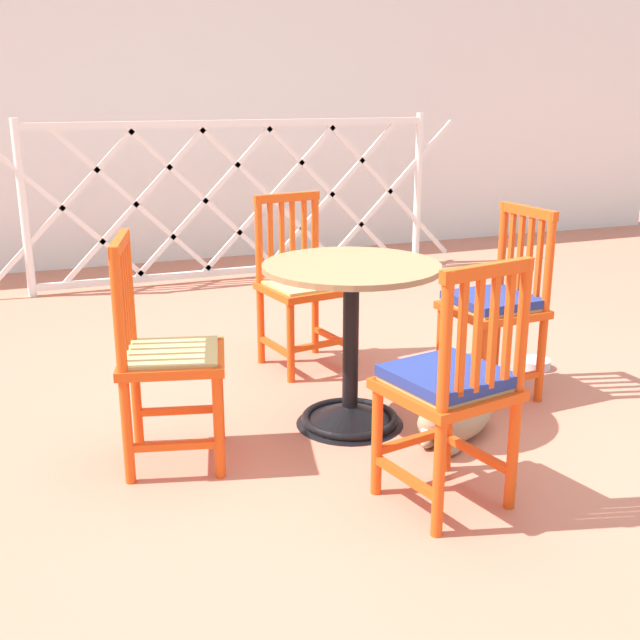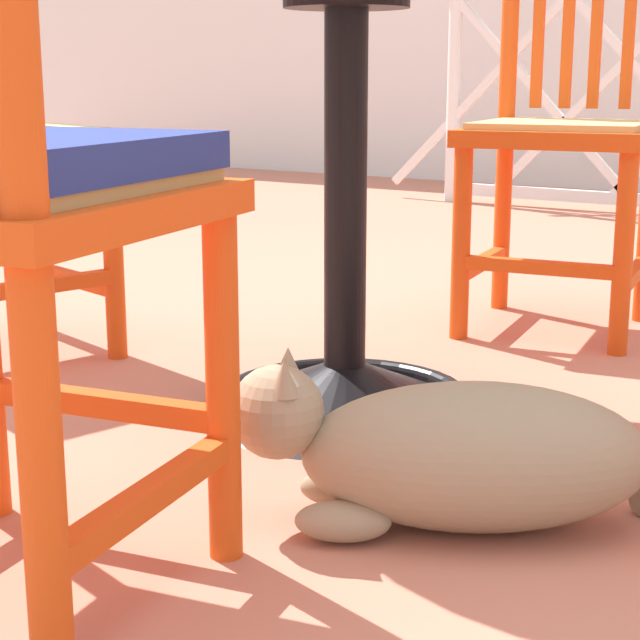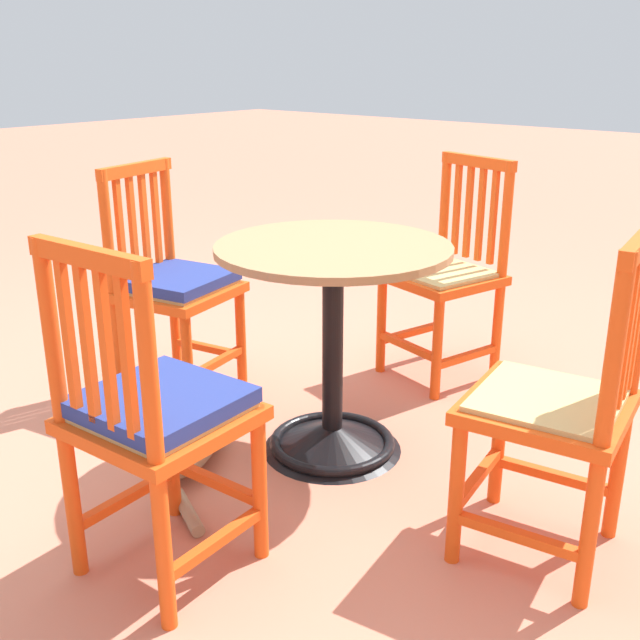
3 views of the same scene
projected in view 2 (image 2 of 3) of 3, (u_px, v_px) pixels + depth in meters
name	position (u px, v px, depth m)	size (l,w,h in m)	color
ground_plane	(314.00, 454.00, 1.61)	(24.00, 24.00, 0.00)	#C6755B
cafe_table	(345.00, 248.00, 1.75)	(0.76, 0.76, 0.73)	black
orange_chair_tucked_in	(565.00, 135.00, 2.34)	(0.46, 0.46, 0.91)	#E04C14
tabby_cat	(445.00, 455.00, 1.34)	(0.56, 0.55, 0.23)	#9E896B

